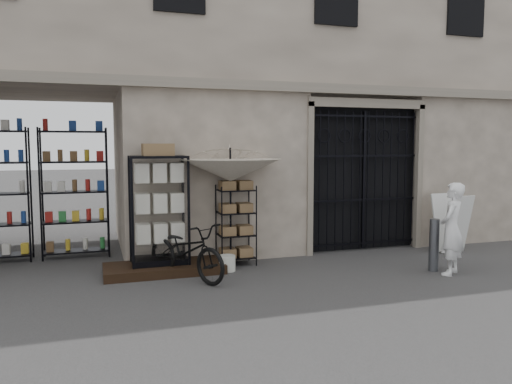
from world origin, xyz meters
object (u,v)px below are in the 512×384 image
object	(u,v)px
market_umbrella	(230,164)
shopkeeper	(450,274)
wire_rack	(236,226)
steel_bollard	(434,245)
white_bucket	(227,263)
display_cabinet	(159,215)
easel_sign	(451,223)
bicycle	(186,279)

from	to	relation	value
market_umbrella	shopkeeper	distance (m)	4.19
wire_rack	steel_bollard	world-z (taller)	wire_rack
wire_rack	white_bucket	bearing A→B (deg)	-141.55
white_bucket	wire_rack	bearing A→B (deg)	56.45
market_umbrella	steel_bollard	size ratio (longest dim) A/B	2.82
steel_bollard	display_cabinet	bearing A→B (deg)	162.84
wire_rack	market_umbrella	distance (m)	1.14
market_umbrella	shopkeeper	size ratio (longest dim) A/B	1.64
display_cabinet	wire_rack	world-z (taller)	display_cabinet
easel_sign	wire_rack	bearing A→B (deg)	170.88
steel_bollard	easel_sign	bearing A→B (deg)	41.34
white_bucket	easel_sign	distance (m)	4.71
display_cabinet	market_umbrella	world-z (taller)	market_umbrella
display_cabinet	shopkeeper	size ratio (longest dim) A/B	1.29
bicycle	easel_sign	size ratio (longest dim) A/B	1.52
steel_bollard	wire_rack	bearing A→B (deg)	154.19
wire_rack	white_bucket	distance (m)	0.76
white_bucket	shopkeeper	bearing A→B (deg)	-21.37
display_cabinet	white_bucket	bearing A→B (deg)	-24.26
shopkeeper	steel_bollard	bearing A→B (deg)	-103.89
wire_rack	market_umbrella	bearing A→B (deg)	-156.69
display_cabinet	easel_sign	xyz separation A→B (m)	(5.80, -0.26, -0.38)
bicycle	steel_bollard	bearing A→B (deg)	-41.66
display_cabinet	market_umbrella	distance (m)	1.52
white_bucket	steel_bollard	world-z (taller)	steel_bollard
white_bucket	easel_sign	size ratio (longest dim) A/B	0.24
bicycle	easel_sign	xyz separation A→B (m)	(5.45, 0.33, 0.60)
wire_rack	easel_sign	distance (m)	4.43
white_bucket	easel_sign	world-z (taller)	easel_sign
wire_rack	market_umbrella	world-z (taller)	market_umbrella
shopkeeper	bicycle	bearing A→B (deg)	-51.82
bicycle	steel_bollard	distance (m)	4.26
market_umbrella	bicycle	xyz separation A→B (m)	(-0.91, -0.58, -1.83)
display_cabinet	bicycle	distance (m)	1.19
white_bucket	easel_sign	bearing A→B (deg)	0.49
display_cabinet	steel_bollard	xyz separation A→B (m)	(4.51, -1.39, -0.52)
white_bucket	bicycle	xyz separation A→B (m)	(-0.76, -0.29, -0.14)
wire_rack	market_umbrella	xyz separation A→B (m)	(-0.13, -0.11, 1.12)
wire_rack	easel_sign	xyz separation A→B (m)	(4.41, -0.37, -0.11)
market_umbrella	white_bucket	bearing A→B (deg)	-115.69
bicycle	steel_bollard	size ratio (longest dim) A/B	1.96
wire_rack	market_umbrella	size ratio (longest dim) A/B	0.57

